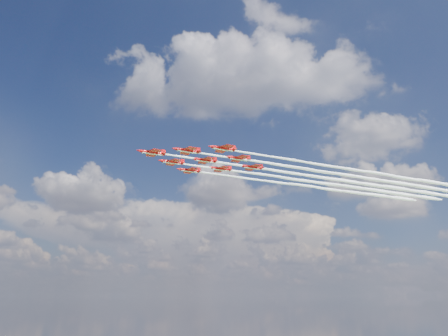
{
  "coord_description": "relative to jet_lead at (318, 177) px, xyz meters",
  "views": [
    {
      "loc": [
        28.95,
        -135.88,
        41.04
      ],
      "look_at": [
        0.7,
        -1.83,
        81.32
      ],
      "focal_mm": 35.0,
      "sensor_mm": 36.0,
      "label": 1
    }
  ],
  "objects": [
    {
      "name": "jet_tail",
      "position": [
        27.68,
        22.0,
        0.0
      ],
      "size": [
        104.9,
        83.83,
        2.3
      ],
      "rotation": [
        0.0,
        0.0,
        0.67
      ],
      "color": "#B60A0C"
    },
    {
      "name": "jet_row2_port",
      "position": [
        11.03,
        0.33,
        0.0
      ],
      "size": [
        104.9,
        83.83,
        2.3
      ],
      "rotation": [
        0.0,
        0.0,
        0.67
      ],
      "color": "#B60A0C"
    },
    {
      "name": "jet_row3_port",
      "position": [
        22.06,
        0.66,
        0.0
      ],
      "size": [
        104.9,
        83.83,
        2.3
      ],
      "rotation": [
        0.0,
        0.0,
        0.67
      ],
      "color": "#B60A0C"
    },
    {
      "name": "jet_lead",
      "position": [
        0.0,
        0.0,
        0.0
      ],
      "size": [
        104.9,
        83.83,
        2.3
      ],
      "rotation": [
        0.0,
        0.0,
        0.67
      ],
      "color": "#B60A0C"
    },
    {
      "name": "jet_row3_starb",
      "position": [
        5.62,
        21.34,
        0.0
      ],
      "size": [
        104.9,
        83.83,
        2.3
      ],
      "rotation": [
        0.0,
        0.0,
        0.67
      ],
      "color": "#B60A0C"
    },
    {
      "name": "jet_row4_starb",
      "position": [
        16.65,
        21.67,
        0.0
      ],
      "size": [
        104.9,
        83.83,
        2.3
      ],
      "rotation": [
        0.0,
        0.0,
        0.67
      ],
      "color": "#B60A0C"
    },
    {
      "name": "jet_row3_centre",
      "position": [
        13.84,
        11.0,
        0.0
      ],
      "size": [
        104.9,
        83.83,
        2.3
      ],
      "rotation": [
        0.0,
        0.0,
        0.67
      ],
      "color": "#B60A0C"
    },
    {
      "name": "jet_row4_port",
      "position": [
        24.87,
        11.33,
        0.0
      ],
      "size": [
        104.9,
        83.83,
        2.3
      ],
      "rotation": [
        0.0,
        0.0,
        0.67
      ],
      "color": "#B60A0C"
    },
    {
      "name": "jet_row2_starb",
      "position": [
        2.81,
        10.67,
        0.0
      ],
      "size": [
        104.9,
        83.83,
        2.3
      ],
      "rotation": [
        0.0,
        0.0,
        0.67
      ],
      "color": "#B60A0C"
    }
  ]
}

